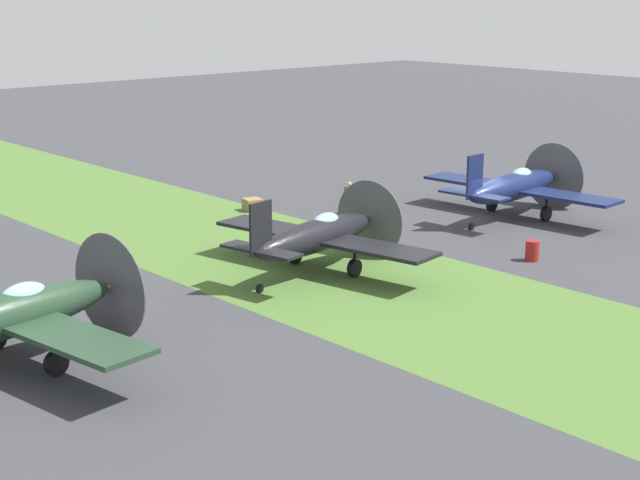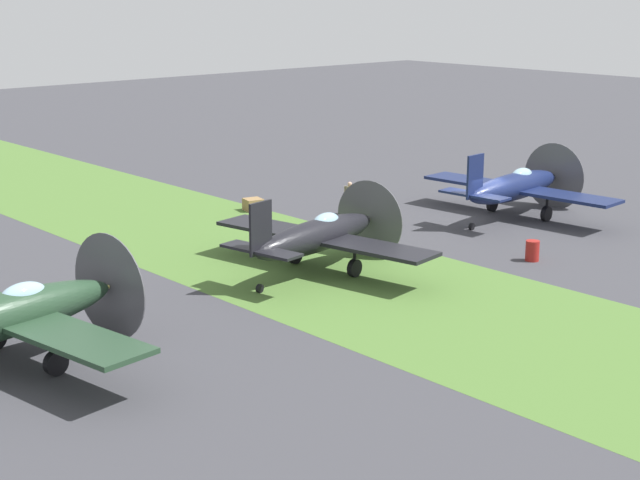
{
  "view_description": "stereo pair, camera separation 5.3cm",
  "coord_description": "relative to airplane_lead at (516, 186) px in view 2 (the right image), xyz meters",
  "views": [
    {
      "loc": [
        30.2,
        -37.82,
        11.62
      ],
      "look_at": [
        1.1,
        -11.67,
        1.46
      ],
      "focal_mm": 54.98,
      "sensor_mm": 36.0,
      "label": 1
    },
    {
      "loc": [
        30.23,
        -37.78,
        11.62
      ],
      "look_at": [
        1.1,
        -11.67,
        1.46
      ],
      "focal_mm": 54.98,
      "sensor_mm": 36.0,
      "label": 2
    }
  ],
  "objects": [
    {
      "name": "supply_crate",
      "position": [
        -10.31,
        -9.1,
        -1.31
      ],
      "size": [
        1.09,
        1.09,
        0.64
      ],
      "primitive_type": "cube",
      "rotation": [
        0.0,
        0.0,
        1.33
      ],
      "color": "olive",
      "rests_on": "ground"
    },
    {
      "name": "airplane_trail",
      "position": [
        2.05,
        -28.39,
        0.05
      ],
      "size": [
        11.39,
        9.05,
        4.03
      ],
      "rotation": [
        0.0,
        0.0,
        0.14
      ],
      "color": "#233D28",
      "rests_on": "ground"
    },
    {
      "name": "grass_verge",
      "position": [
        -0.17,
        -14.02,
        -1.63
      ],
      "size": [
        120.0,
        11.0,
        0.01
      ],
      "primitive_type": "cube",
      "color": "#476B2D",
      "rests_on": "ground"
    },
    {
      "name": "airplane_lead",
      "position": [
        0.0,
        0.0,
        0.0
      ],
      "size": [
        10.98,
        8.69,
        3.91
      ],
      "rotation": [
        0.0,
        0.0,
        0.08
      ],
      "color": "#141E47",
      "rests_on": "ground"
    },
    {
      "name": "airplane_wingman",
      "position": [
        0.69,
        -14.25,
        -0.05
      ],
      "size": [
        10.71,
        8.53,
        3.79
      ],
      "rotation": [
        0.0,
        0.0,
        0.17
      ],
      "color": "black",
      "rests_on": "ground"
    },
    {
      "name": "ground_crew_chief",
      "position": [
        -6.24,
        -5.87,
        -0.72
      ],
      "size": [
        0.59,
        0.38,
        1.73
      ],
      "rotation": [
        0.0,
        0.0,
        0.39
      ],
      "color": "#847A5B",
      "rests_on": "ground"
    },
    {
      "name": "ground_plane",
      "position": [
        -0.17,
        -2.72,
        -1.63
      ],
      "size": [
        160.0,
        160.0,
        0.0
      ],
      "primitive_type": "plane",
      "color": "#38383D"
    },
    {
      "name": "fuel_drum",
      "position": [
        5.62,
        -6.15,
        -1.18
      ],
      "size": [
        0.6,
        0.6,
        0.9
      ],
      "primitive_type": "cylinder",
      "color": "maroon",
      "rests_on": "ground"
    }
  ]
}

